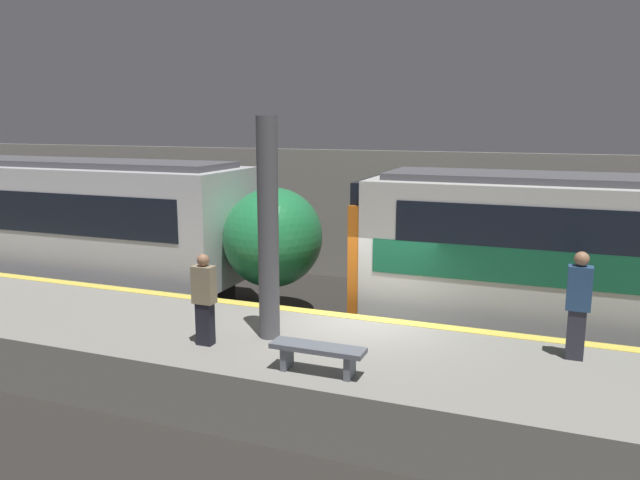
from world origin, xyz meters
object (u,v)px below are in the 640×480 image
at_px(platform_bench, 318,352).
at_px(train_modern, 6,220).
at_px(support_pillar_near, 268,230).
at_px(person_waiting, 578,302).
at_px(person_walking, 204,297).

bearing_deg(platform_bench, train_modern, 156.55).
height_order(support_pillar_near, person_waiting, support_pillar_near).
bearing_deg(support_pillar_near, person_walking, -139.11).
height_order(support_pillar_near, train_modern, support_pillar_near).
height_order(person_waiting, platform_bench, person_waiting).
bearing_deg(person_walking, person_waiting, 15.08).
distance_m(train_modern, person_walking, 10.92).
relative_size(support_pillar_near, platform_bench, 2.63).
distance_m(support_pillar_near, person_walking, 1.61).
xyz_separation_m(train_modern, person_walking, (9.81, -4.79, -0.07)).
bearing_deg(platform_bench, person_waiting, 29.18).
height_order(train_modern, person_walking, train_modern).
bearing_deg(person_waiting, platform_bench, -150.82).
xyz_separation_m(train_modern, person_waiting, (15.84, -3.17, 0.04)).
height_order(support_pillar_near, person_walking, support_pillar_near).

